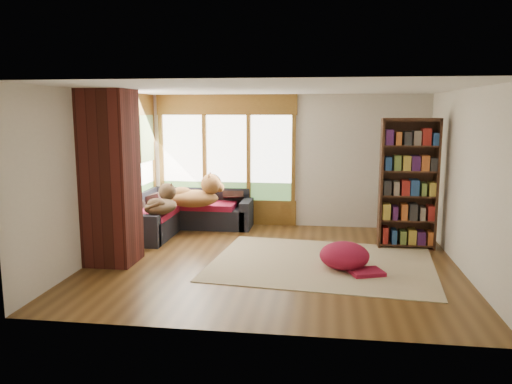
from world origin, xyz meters
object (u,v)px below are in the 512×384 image
(area_rug, at_px, (322,263))
(dog_brindle, at_px, (162,199))
(brick_chimney, at_px, (110,178))
(bookshelf, at_px, (408,184))
(sectional_sofa, at_px, (180,216))
(dog_tan, at_px, (197,190))
(pouf, at_px, (344,255))

(area_rug, bearing_deg, dog_brindle, 161.12)
(brick_chimney, xyz_separation_m, bookshelf, (4.54, 1.46, -0.21))
(brick_chimney, relative_size, bookshelf, 1.20)
(sectional_sofa, bearing_deg, bookshelf, -11.64)
(sectional_sofa, xyz_separation_m, dog_tan, (0.36, -0.06, 0.51))
(bookshelf, xyz_separation_m, dog_tan, (-3.74, 0.52, -0.27))
(dog_brindle, bearing_deg, sectional_sofa, -0.22)
(area_rug, height_order, pouf, pouf)
(brick_chimney, height_order, pouf, brick_chimney)
(dog_brindle, bearing_deg, dog_tan, -26.98)
(dog_tan, height_order, dog_brindle, dog_tan)
(dog_tan, distance_m, dog_brindle, 0.81)
(area_rug, distance_m, pouf, 0.43)
(sectional_sofa, xyz_separation_m, bookshelf, (4.09, -0.59, 0.78))
(sectional_sofa, height_order, pouf, sectional_sofa)
(dog_tan, relative_size, dog_brindle, 1.23)
(bookshelf, bearing_deg, dog_tan, 172.04)
(pouf, relative_size, dog_tan, 0.68)
(sectional_sofa, bearing_deg, pouf, -35.52)
(bookshelf, bearing_deg, dog_brindle, -178.07)
(area_rug, bearing_deg, dog_tan, 145.30)
(bookshelf, height_order, pouf, bookshelf)
(dog_brindle, bearing_deg, bookshelf, -80.29)
(sectional_sofa, xyz_separation_m, pouf, (3.03, -1.89, -0.10))
(pouf, bearing_deg, dog_brindle, 159.58)
(brick_chimney, relative_size, area_rug, 0.79)
(sectional_sofa, height_order, bookshelf, bookshelf)
(brick_chimney, height_order, bookshelf, brick_chimney)
(sectional_sofa, distance_m, dog_tan, 0.63)
(bookshelf, bearing_deg, brick_chimney, -162.15)
(sectional_sofa, relative_size, dog_brindle, 2.53)
(brick_chimney, bearing_deg, area_rug, 6.56)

